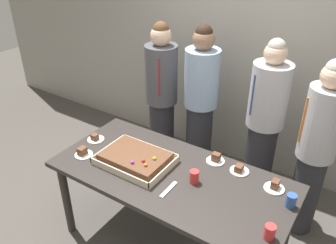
% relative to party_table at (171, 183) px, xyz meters
% --- Properties ---
extents(ground_plane, '(12.00, 12.00, 0.00)m').
position_rel_party_table_xyz_m(ground_plane, '(0.00, 0.00, -0.70)').
color(ground_plane, '#4C4742').
extents(interior_back_panel, '(8.00, 0.12, 3.00)m').
position_rel_party_table_xyz_m(interior_back_panel, '(0.00, 1.60, 0.80)').
color(interior_back_panel, '#9E998E').
rests_on(interior_back_panel, ground_plane).
extents(party_table, '(1.88, 0.88, 0.79)m').
position_rel_party_table_xyz_m(party_table, '(0.00, 0.00, 0.00)').
color(party_table, '#2D2826').
rests_on(party_table, ground_plane).
extents(sheet_cake, '(0.58, 0.43, 0.11)m').
position_rel_party_table_xyz_m(sheet_cake, '(-0.32, -0.04, 0.13)').
color(sheet_cake, beige).
rests_on(sheet_cake, party_table).
extents(plated_slice_near_left, '(0.15, 0.15, 0.07)m').
position_rel_party_table_xyz_m(plated_slice_near_left, '(-0.75, -0.20, 0.12)').
color(plated_slice_near_left, white).
rests_on(plated_slice_near_left, party_table).
extents(plated_slice_near_right, '(0.15, 0.15, 0.06)m').
position_rel_party_table_xyz_m(plated_slice_near_right, '(0.43, 0.31, 0.11)').
color(plated_slice_near_right, white).
rests_on(plated_slice_near_right, party_table).
extents(plated_slice_far_left, '(0.15, 0.15, 0.07)m').
position_rel_party_table_xyz_m(plated_slice_far_left, '(0.73, 0.27, 0.11)').
color(plated_slice_far_left, white).
rests_on(plated_slice_far_left, party_table).
extents(plated_slice_far_right, '(0.15, 0.15, 0.06)m').
position_rel_party_table_xyz_m(plated_slice_far_right, '(-0.83, 0.03, 0.11)').
color(plated_slice_far_right, white).
rests_on(plated_slice_far_right, party_table).
extents(plated_slice_center_front, '(0.15, 0.15, 0.08)m').
position_rel_party_table_xyz_m(plated_slice_center_front, '(0.22, 0.33, 0.12)').
color(plated_slice_center_front, white).
rests_on(plated_slice_center_front, party_table).
extents(drink_cup_nearest, '(0.07, 0.07, 0.10)m').
position_rel_party_table_xyz_m(drink_cup_nearest, '(0.88, 0.15, 0.14)').
color(drink_cup_nearest, '#2D5199').
rests_on(drink_cup_nearest, party_table).
extents(drink_cup_middle, '(0.07, 0.07, 0.10)m').
position_rel_party_table_xyz_m(drink_cup_middle, '(0.85, -0.20, 0.14)').
color(drink_cup_middle, red).
rests_on(drink_cup_middle, party_table).
extents(drink_cup_far_end, '(0.07, 0.07, 0.10)m').
position_rel_party_table_xyz_m(drink_cup_far_end, '(0.20, 0.01, 0.14)').
color(drink_cup_far_end, red).
rests_on(drink_cup_far_end, party_table).
extents(cake_server_utensil, '(0.03, 0.20, 0.01)m').
position_rel_party_table_xyz_m(cake_server_utensil, '(0.09, -0.17, 0.10)').
color(cake_server_utensil, silver).
rests_on(cake_server_utensil, party_table).
extents(person_serving_front, '(0.35, 0.35, 1.66)m').
position_rel_party_table_xyz_m(person_serving_front, '(0.37, 1.03, 0.16)').
color(person_serving_front, '#28282D').
rests_on(person_serving_front, ground_plane).
extents(person_green_shirt_behind, '(0.34, 0.34, 1.66)m').
position_rel_party_table_xyz_m(person_green_shirt_behind, '(-0.76, 0.99, 0.16)').
color(person_green_shirt_behind, '#28282D').
rests_on(person_green_shirt_behind, ground_plane).
extents(person_striped_tie_right, '(0.35, 0.35, 1.68)m').
position_rel_party_table_xyz_m(person_striped_tie_right, '(-0.32, 1.05, 0.17)').
color(person_striped_tie_right, '#28282D').
rests_on(person_striped_tie_right, ground_plane).
extents(person_far_right_suit, '(0.31, 0.31, 1.64)m').
position_rel_party_table_xyz_m(person_far_right_suit, '(0.87, 0.84, 0.16)').
color(person_far_right_suit, '#28282D').
rests_on(person_far_right_suit, ground_plane).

